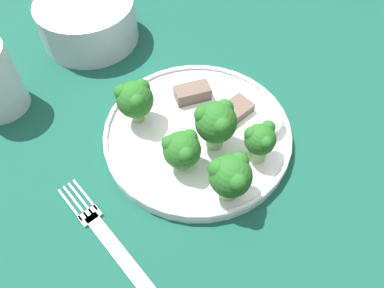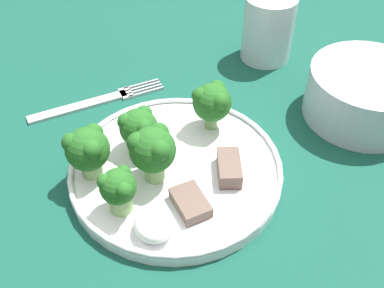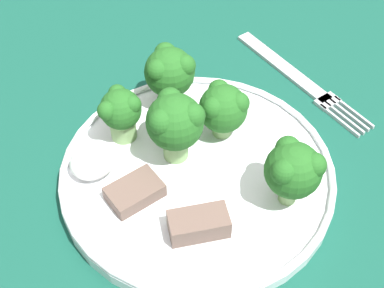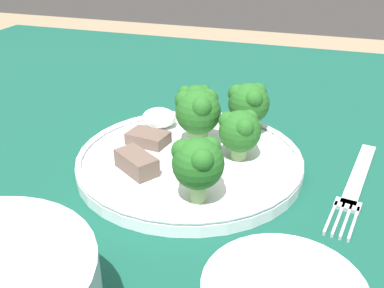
# 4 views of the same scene
# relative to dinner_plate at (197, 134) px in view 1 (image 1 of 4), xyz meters

# --- Properties ---
(ground_plane) EXTENTS (8.00, 8.00, 0.00)m
(ground_plane) POSITION_rel_dinner_plate_xyz_m (0.03, 0.02, -0.76)
(ground_plane) COLOR #9E896B
(table) EXTENTS (1.23, 1.13, 0.75)m
(table) POSITION_rel_dinner_plate_xyz_m (0.03, 0.02, -0.10)
(table) COLOR #114738
(table) RESTS_ON ground_plane
(dinner_plate) EXTENTS (0.24, 0.24, 0.02)m
(dinner_plate) POSITION_rel_dinner_plate_xyz_m (0.00, 0.00, 0.00)
(dinner_plate) COLOR white
(dinner_plate) RESTS_ON table
(fork) EXTENTS (0.05, 0.19, 0.00)m
(fork) POSITION_rel_dinner_plate_xyz_m (-0.17, -0.02, -0.01)
(fork) COLOR #B2B2B7
(fork) RESTS_ON table
(cream_bowl) EXTENTS (0.15, 0.15, 0.07)m
(cream_bowl) POSITION_rel_dinner_plate_xyz_m (0.05, 0.26, 0.02)
(cream_bowl) COLOR #B7BCC6
(cream_bowl) RESTS_ON table
(broccoli_floret_near_rim_left) EXTENTS (0.05, 0.05, 0.06)m
(broccoli_floret_near_rim_left) POSITION_rel_dinner_plate_xyz_m (-0.03, 0.07, 0.04)
(broccoli_floret_near_rim_left) COLOR #7FA866
(broccoli_floret_near_rim_left) RESTS_ON dinner_plate
(broccoli_floret_center_left) EXTENTS (0.04, 0.04, 0.05)m
(broccoli_floret_center_left) POSITION_rel_dinner_plate_xyz_m (0.02, -0.08, 0.04)
(broccoli_floret_center_left) COLOR #7FA866
(broccoli_floret_center_left) RESTS_ON dinner_plate
(broccoli_floret_back_left) EXTENTS (0.05, 0.04, 0.05)m
(broccoli_floret_back_left) POSITION_rel_dinner_plate_xyz_m (-0.05, -0.02, 0.04)
(broccoli_floret_back_left) COLOR #7FA866
(broccoli_floret_back_left) RESTS_ON dinner_plate
(broccoli_floret_front_left) EXTENTS (0.05, 0.05, 0.07)m
(broccoli_floret_front_left) POSITION_rel_dinner_plate_xyz_m (-0.00, -0.03, 0.05)
(broccoli_floret_front_left) COLOR #7FA866
(broccoli_floret_front_left) RESTS_ON dinner_plate
(broccoli_floret_center_back) EXTENTS (0.05, 0.05, 0.06)m
(broccoli_floret_center_back) POSITION_rel_dinner_plate_xyz_m (-0.05, -0.08, 0.04)
(broccoli_floret_center_back) COLOR #7FA866
(broccoli_floret_center_back) RESTS_ON dinner_plate
(meat_slice_front_slice) EXTENTS (0.05, 0.05, 0.02)m
(meat_slice_front_slice) POSITION_rel_dinner_plate_xyz_m (0.04, 0.04, 0.01)
(meat_slice_front_slice) COLOR brown
(meat_slice_front_slice) RESTS_ON dinner_plate
(meat_slice_middle_slice) EXTENTS (0.05, 0.04, 0.01)m
(meat_slice_middle_slice) POSITION_rel_dinner_plate_xyz_m (0.06, -0.02, 0.01)
(meat_slice_middle_slice) COLOR brown
(meat_slice_middle_slice) RESTS_ON dinner_plate
(sauce_dollop) EXTENTS (0.04, 0.04, 0.02)m
(sauce_dollop) POSITION_rel_dinner_plate_xyz_m (0.06, -0.07, 0.01)
(sauce_dollop) COLOR white
(sauce_dollop) RESTS_ON dinner_plate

